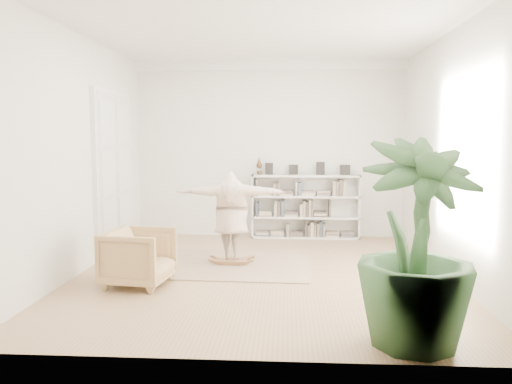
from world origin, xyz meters
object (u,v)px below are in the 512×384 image
bookshelf (305,207)px  armchair (139,257)px  rocker_board (232,261)px  person (231,214)px  houseplant (416,243)px

bookshelf → armchair: bearing=-124.5°
bookshelf → rocker_board: size_ratio=4.31×
person → houseplant: bearing=127.2°
bookshelf → person: (-1.26, -2.32, 0.20)m
bookshelf → rocker_board: 2.71m
armchair → rocker_board: (1.16, 1.20, -0.33)m
bookshelf → houseplant: 5.45m
rocker_board → person: size_ratio=0.29×
rocker_board → houseplant: (2.13, -3.04, 0.95)m
person → houseplant: 3.72m
person → rocker_board: bearing=-177.8°
bookshelf → armchair: size_ratio=2.55×
armchair → bookshelf: bearing=-26.9°
houseplant → person: bearing=125.0°
bookshelf → person: bookshelf is taller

